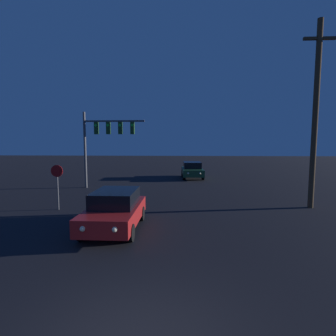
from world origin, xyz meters
The scene contains 5 objects.
car_near centered at (-1.88, 6.11, 0.79)m, with size 1.97×4.07×1.53m.
car_far centered at (1.80, 20.96, 0.79)m, with size 2.08×4.12×1.53m.
traffic_signal_mast centered at (-4.95, 15.31, 3.96)m, with size 4.57×0.30×5.64m.
stop_sign centered at (-5.52, 8.89, 1.57)m, with size 0.61×0.07×2.30m.
utility_pole centered at (7.55, 9.96, 4.90)m, with size 1.57×0.28×9.50m.
Camera 1 is at (0.72, -3.91, 3.47)m, focal length 28.00 mm.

